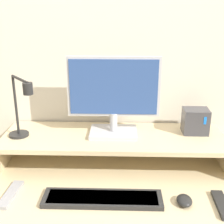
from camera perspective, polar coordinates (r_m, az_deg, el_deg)
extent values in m
cube|color=beige|center=(1.60, 0.49, 11.68)|extent=(6.00, 0.05, 2.50)
cube|color=beige|center=(1.42, 0.03, -13.21)|extent=(1.07, 0.72, 0.03)
cube|color=beige|center=(1.65, -18.52, -6.43)|extent=(0.02, 0.34, 0.12)
cube|color=beige|center=(1.62, 19.35, -6.94)|extent=(0.02, 0.34, 0.12)
cube|color=beige|center=(1.52, 0.26, -4.69)|extent=(1.07, 0.34, 0.02)
cube|color=#BCBCC1|center=(1.53, 0.11, -3.71)|extent=(0.23, 0.17, 0.02)
cylinder|color=#BCBCC1|center=(1.50, 0.11, -1.83)|extent=(0.04, 0.04, 0.09)
cube|color=#B7B7BC|center=(1.45, 0.12, 4.65)|extent=(0.43, 0.02, 0.28)
cube|color=#2D4C8C|center=(1.44, 0.10, 4.54)|extent=(0.41, 0.01, 0.26)
cylinder|color=black|center=(1.57, -16.64, -3.95)|extent=(0.09, 0.09, 0.01)
cylinder|color=black|center=(1.52, -17.17, 1.14)|extent=(0.01, 0.01, 0.28)
cylinder|color=black|center=(1.41, -16.54, 5.77)|extent=(0.11, 0.13, 0.01)
cylinder|color=black|center=(1.35, -15.14, 4.15)|extent=(0.04, 0.04, 0.05)
cube|color=#3D3D42|center=(1.57, 15.00, -1.61)|extent=(0.12, 0.10, 0.12)
cube|color=#1972F2|center=(1.53, 16.67, -1.53)|extent=(0.01, 0.00, 0.04)
cube|color=#282828|center=(1.29, -1.75, -15.58)|extent=(0.48, 0.12, 0.02)
cube|color=black|center=(1.29, -1.75, -15.38)|extent=(0.44, 0.10, 0.01)
ellipsoid|color=black|center=(1.30, 13.09, -15.49)|extent=(0.06, 0.08, 0.03)
cube|color=#99999E|center=(1.38, -18.05, -14.15)|extent=(0.06, 0.19, 0.02)
cube|color=black|center=(1.33, 19.47, -15.71)|extent=(0.05, 0.18, 0.02)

